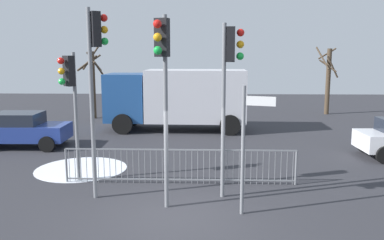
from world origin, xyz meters
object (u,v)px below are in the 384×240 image
Objects in this scene: traffic_light_foreground_left at (70,88)px; car_blue_mid at (21,129)px; traffic_light_mid_left at (95,61)px; direction_sign_post at (246,144)px; bare_tree_left at (93,81)px; traffic_light_rear_right at (229,72)px; traffic_light_rear_left at (163,69)px; bare_tree_centre at (328,79)px; delivery_truck at (178,97)px.

traffic_light_foreground_left is 1.03× the size of car_blue_mid.
traffic_light_mid_left is 4.44m from direction_sign_post.
traffic_light_mid_left reaches higher than traffic_light_foreground_left.
bare_tree_left is (-7.73, 14.73, 0.52)m from direction_sign_post.
traffic_light_rear_right reaches higher than traffic_light_foreground_left.
traffic_light_rear_left is (-1.65, -0.92, 0.10)m from traffic_light_rear_right.
traffic_light_foreground_left is 0.82× the size of traffic_light_rear_left.
car_blue_mid is at bearing -10.53° from traffic_light_foreground_left.
traffic_light_rear_left is at bearing -45.98° from car_blue_mid.
bare_tree_centre is at bearing 30.89° from car_blue_mid.
traffic_light_rear_right is 1.89m from traffic_light_rear_left.
bare_tree_left is (-2.74, 12.29, -0.60)m from traffic_light_foreground_left.
bare_tree_centre reaches higher than traffic_light_foreground_left.
bare_tree_left is at bearing -37.31° from traffic_light_foreground_left.
traffic_light_rear_left reaches higher than traffic_light_foreground_left.
direction_sign_post is 0.69× the size of bare_tree_left.
traffic_light_rear_left is at bearing -118.67° from bare_tree_centre.
traffic_light_rear_right is at bearing 123.60° from direction_sign_post.
direction_sign_post is at bearing -62.31° from bare_tree_left.
direction_sign_post is at bearing -165.96° from traffic_light_foreground_left.
bare_tree_centre is at bearing 85.16° from direction_sign_post.
traffic_light_rear_right is 15.46m from bare_tree_left.
direction_sign_post is 11.19m from delivery_truck.
direction_sign_post is 0.82× the size of car_blue_mid.
traffic_light_mid_left reaches higher than traffic_light_rear_left.
traffic_light_mid_left is at bearing -85.62° from traffic_light_rear_right.
traffic_light_foreground_left is (-4.65, 1.24, -0.54)m from traffic_light_rear_right.
traffic_light_foreground_left is 6.21m from car_blue_mid.
traffic_light_mid_left is (-3.51, -0.09, 0.27)m from traffic_light_rear_right.
traffic_light_mid_left is at bearing 82.61° from delivery_truck.
delivery_truck is 6.62m from bare_tree_left.
traffic_light_rear_left is 2.04m from traffic_light_mid_left.
traffic_light_mid_left is at bearing -74.08° from bare_tree_left.
traffic_light_mid_left is at bearing -124.78° from bare_tree_centre.
traffic_light_rear_left is 15.60m from bare_tree_left.
car_blue_mid is (-8.35, 5.75, -2.66)m from traffic_light_rear_right.
traffic_light_mid_left reaches higher than bare_tree_centre.
traffic_light_foreground_left is at bearing -17.06° from traffic_light_rear_left.
traffic_light_rear_left is 1.53× the size of direction_sign_post.
bare_tree_left reaches higher than direction_sign_post.
bare_tree_left is 14.89m from bare_tree_centre.
traffic_light_foreground_left is at bearing -77.42° from bare_tree_left.
bare_tree_left is at bearing -49.62° from traffic_light_rear_left.
car_blue_mid is at bearing 159.24° from direction_sign_post.
traffic_light_rear_left is 0.68× the size of delivery_truck.
car_blue_mid is (-4.84, 5.84, -2.93)m from traffic_light_mid_left.
car_blue_mid is at bearing -175.26° from traffic_light_mid_left.
car_blue_mid is 7.58m from delivery_truck.
direction_sign_post is (0.34, -1.20, -1.66)m from traffic_light_rear_right.
delivery_truck is at bearing -148.11° from bare_tree_centre.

